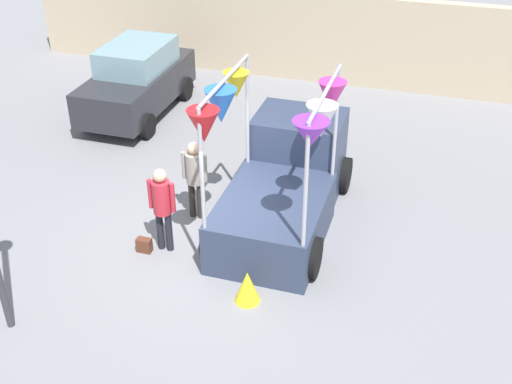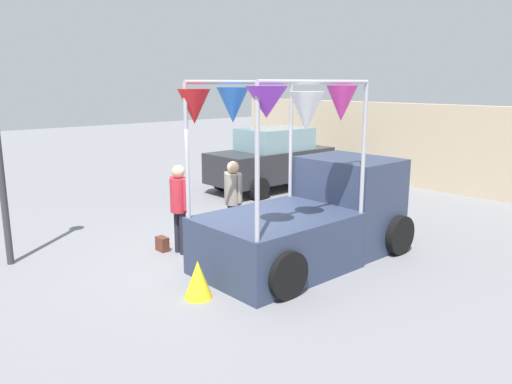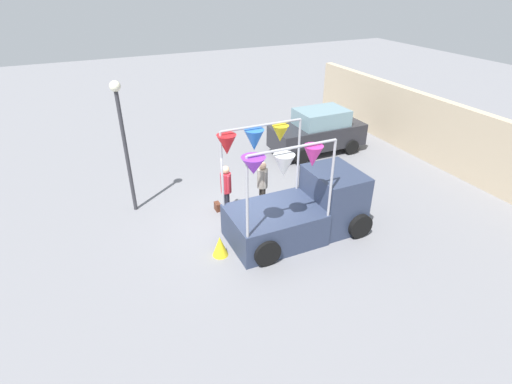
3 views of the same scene
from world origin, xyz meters
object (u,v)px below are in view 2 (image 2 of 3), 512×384
parked_car (272,159)px  person_vendor (233,194)px  person_customer (179,200)px  handbag (162,244)px  folded_kite_bundle_sunflower (198,279)px  vendor_truck (314,210)px

parked_car → person_vendor: parked_car is taller
person_vendor → person_customer: bearing=-97.6°
parked_car → handbag: 6.35m
person_customer → folded_kite_bundle_sunflower: person_customer is taller
person_vendor → handbag: size_ratio=6.05×
folded_kite_bundle_sunflower → handbag: bearing=161.9°
handbag → folded_kite_bundle_sunflower: (2.28, -0.74, 0.16)m
person_customer → handbag: person_customer is taller
person_vendor → folded_kite_bundle_sunflower: size_ratio=2.83×
folded_kite_bundle_sunflower → vendor_truck: bearing=91.1°
handbag → folded_kite_bundle_sunflower: 2.40m
parked_car → person_customer: (3.17, -5.43, 0.10)m
vendor_truck → person_customer: vendor_truck is taller
person_customer → handbag: size_ratio=6.17×
person_customer → handbag: 0.99m
person_customer → folded_kite_bundle_sunflower: 2.27m
person_customer → folded_kite_bundle_sunflower: size_ratio=2.88×
person_customer → parked_car: bearing=120.3°
parked_car → person_vendor: (3.33, -4.24, 0.08)m
handbag → parked_car: bearing=116.6°
person_customer → person_vendor: size_ratio=1.02×
parked_car → person_customer: 6.29m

